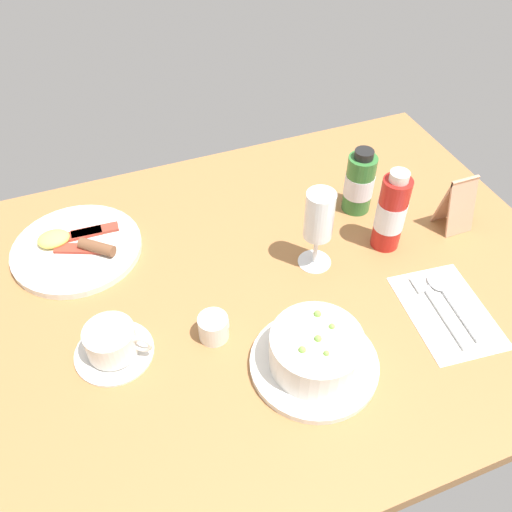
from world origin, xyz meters
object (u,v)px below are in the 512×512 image
at_px(porridge_bowl, 317,352).
at_px(wine_glass, 319,219).
at_px(breakfast_plate, 76,248).
at_px(cutlery_setting, 446,309).
at_px(menu_card, 458,204).
at_px(sauce_bottle_red, 391,213).
at_px(sauce_bottle_green, 359,183).
at_px(creamer_jug, 214,327).
at_px(coffee_cup, 112,343).

bearing_deg(porridge_bowl, wine_glass, 64.68).
bearing_deg(breakfast_plate, wine_glass, -24.90).
relative_size(cutlery_setting, wine_glass, 1.29).
bearing_deg(porridge_bowl, menu_card, 26.55).
distance_m(sauce_bottle_red, menu_card, 0.15).
height_order(sauce_bottle_green, menu_card, sauce_bottle_green).
distance_m(cutlery_setting, sauce_bottle_red, 0.20).
height_order(cutlery_setting, creamer_jug, creamer_jug).
height_order(sauce_bottle_green, breakfast_plate, sauce_bottle_green).
xyz_separation_m(wine_glass, sauce_bottle_red, (0.15, -0.00, -0.03)).
xyz_separation_m(sauce_bottle_green, breakfast_plate, (-0.56, 0.08, -0.05)).
distance_m(cutlery_setting, sauce_bottle_green, 0.31).
relative_size(coffee_cup, breakfast_plate, 0.52).
xyz_separation_m(wine_glass, sauce_bottle_green, (0.15, 0.11, -0.04)).
bearing_deg(cutlery_setting, wine_glass, 130.93).
height_order(coffee_cup, menu_card, menu_card).
height_order(porridge_bowl, wine_glass, wine_glass).
distance_m(creamer_jug, breakfast_plate, 0.34).
bearing_deg(sauce_bottle_green, breakfast_plate, 172.02).
bearing_deg(cutlery_setting, porridge_bowl, -175.78).
relative_size(sauce_bottle_red, sauce_bottle_green, 1.20).
relative_size(cutlery_setting, breakfast_plate, 0.86).
distance_m(coffee_cup, sauce_bottle_green, 0.57).
xyz_separation_m(porridge_bowl, sauce_bottle_red, (0.25, 0.20, 0.04)).
distance_m(cutlery_setting, wine_glass, 0.27).
xyz_separation_m(cutlery_setting, sauce_bottle_red, (-0.01, 0.18, 0.08)).
bearing_deg(sauce_bottle_green, cutlery_setting, -87.28).
relative_size(sauce_bottle_red, breakfast_plate, 0.70).
height_order(wine_glass, breakfast_plate, wine_glass).
xyz_separation_m(cutlery_setting, wine_glass, (-0.16, 0.19, 0.10)).
distance_m(porridge_bowl, creamer_jug, 0.17).
xyz_separation_m(sauce_bottle_red, sauce_bottle_green, (-0.00, 0.12, -0.01)).
height_order(cutlery_setting, coffee_cup, coffee_cup).
xyz_separation_m(porridge_bowl, menu_card, (0.40, 0.20, 0.02)).
relative_size(porridge_bowl, wine_glass, 1.25).
bearing_deg(breakfast_plate, sauce_bottle_green, -7.98).
bearing_deg(coffee_cup, sauce_bottle_green, 18.74).
bearing_deg(porridge_bowl, creamer_jug, 139.20).
relative_size(cutlery_setting, sauce_bottle_red, 1.24).
relative_size(coffee_cup, creamer_jug, 2.14).
relative_size(coffee_cup, sauce_bottle_red, 0.75).
relative_size(porridge_bowl, sauce_bottle_green, 1.44).
relative_size(sauce_bottle_red, menu_card, 1.44).
xyz_separation_m(porridge_bowl, cutlery_setting, (0.26, 0.02, -0.03)).
distance_m(cutlery_setting, creamer_jug, 0.40).
bearing_deg(cutlery_setting, breakfast_plate, 146.61).
height_order(creamer_jug, menu_card, menu_card).
xyz_separation_m(porridge_bowl, wine_glass, (0.10, 0.21, 0.07)).
height_order(porridge_bowl, creamer_jug, porridge_bowl).
distance_m(porridge_bowl, cutlery_setting, 0.26).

